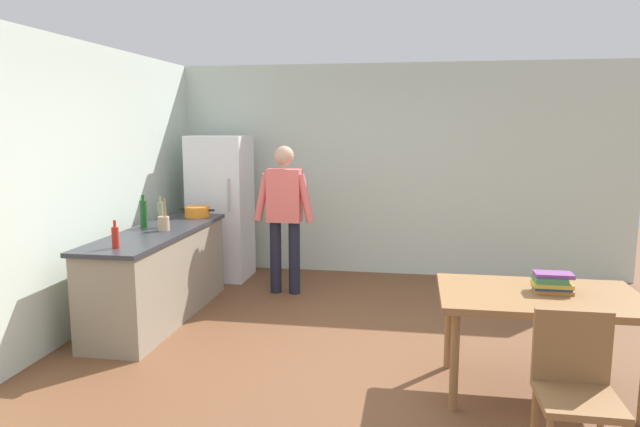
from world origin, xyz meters
TOP-DOWN VIEW (x-y plane):
  - ground_plane at (0.00, 0.00)m, footprint 14.00×14.00m
  - wall_back at (0.00, 3.00)m, footprint 6.40×0.12m
  - wall_left at (-2.60, 0.20)m, footprint 0.12×5.60m
  - kitchen_counter at (-2.00, 0.80)m, footprint 0.64×2.20m
  - refrigerator at (-1.90, 2.40)m, footprint 0.70×0.67m
  - person at (-0.95, 1.85)m, footprint 0.70×0.22m
  - dining_table at (1.40, -0.30)m, footprint 1.40×0.90m
  - chair at (1.40, -1.27)m, footprint 0.42×0.42m
  - cooking_pot at (-1.92, 1.65)m, footprint 0.40×0.28m
  - utensil_jar at (-1.92, 0.79)m, footprint 0.11×0.11m
  - bottle_sauce_red at (-1.98, -0.04)m, footprint 0.06×0.06m
  - bottle_wine_green at (-2.19, 0.91)m, footprint 0.08×0.08m
  - bottle_vinegar_tall at (-2.03, 0.95)m, footprint 0.06×0.06m
  - book_stack at (1.48, -0.26)m, footprint 0.28×0.20m

SIDE VIEW (x-z plane):
  - ground_plane at x=0.00m, z-range 0.00..0.00m
  - kitchen_counter at x=-2.00m, z-range 0.00..0.90m
  - chair at x=1.40m, z-range 0.08..0.99m
  - dining_table at x=1.40m, z-range 0.30..1.05m
  - book_stack at x=1.48m, z-range 0.75..0.89m
  - refrigerator at x=-1.90m, z-range 0.00..1.80m
  - cooking_pot at x=-1.92m, z-range 0.90..1.02m
  - person at x=-0.95m, z-range 0.13..1.83m
  - utensil_jar at x=-1.92m, z-range 0.82..1.14m
  - bottle_sauce_red at x=-1.98m, z-range 0.88..1.12m
  - bottle_vinegar_tall at x=-2.03m, z-range 0.88..1.20m
  - bottle_wine_green at x=-2.19m, z-range 0.88..1.22m
  - wall_back at x=0.00m, z-range 0.00..2.70m
  - wall_left at x=-2.60m, z-range 0.00..2.70m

